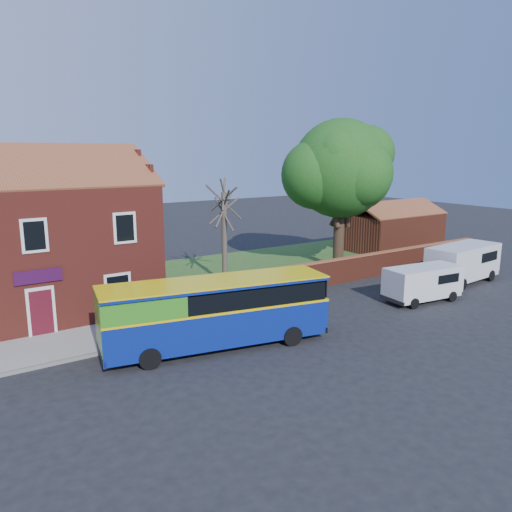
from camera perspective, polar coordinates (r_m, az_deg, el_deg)
ground at (r=20.56m, az=1.20°, el=-11.50°), size 120.00×120.00×0.00m
pavement at (r=23.01m, az=-22.27°, el=-9.66°), size 18.00×3.50×0.12m
kerb at (r=21.40m, az=-21.28°, el=-11.17°), size 18.00×0.15×0.14m
grass_strip at (r=38.00m, az=6.03°, el=-0.57°), size 26.00×12.00×0.04m
shop_building at (r=27.62m, az=-25.32°, el=0.83°), size 12.30×8.13×10.50m
boundary_wall at (r=33.56m, az=12.62°, el=-1.07°), size 22.00×0.38×1.60m
outbuilding at (r=43.94m, az=15.15°, el=2.87°), size 8.20×5.06×4.17m
bus at (r=21.00m, az=-5.41°, el=-6.21°), size 9.83×4.17×2.91m
van_near at (r=29.08m, az=18.55°, el=-2.84°), size 4.60×2.25×1.95m
van_far at (r=34.13m, az=22.57°, el=-0.60°), size 5.57×2.59×2.38m
large_tree at (r=35.17m, az=9.57°, el=9.47°), size 8.50×6.73×10.37m
bare_tree at (r=30.78m, az=-3.64°, el=2.60°), size 2.35×2.80×6.26m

